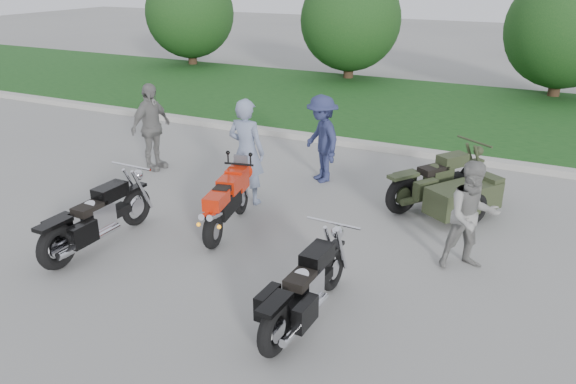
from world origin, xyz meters
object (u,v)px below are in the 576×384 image
at_px(cruiser_right, 304,292).
at_px(cruiser_sidecar, 451,191).
at_px(person_denim, 322,139).
at_px(sportbike_red, 226,201).
at_px(person_back, 151,127).
at_px(cruiser_left, 95,220).
at_px(person_stripe, 247,152).
at_px(person_grey, 472,216).

xyz_separation_m(cruiser_right, cruiser_sidecar, (0.92, 4.06, -0.00)).
distance_m(cruiser_sidecar, person_denim, 2.74).
height_order(cruiser_right, cruiser_sidecar, cruiser_sidecar).
relative_size(sportbike_red, person_back, 1.02).
bearing_deg(cruiser_left, person_stripe, 66.75).
height_order(sportbike_red, person_grey, person_grey).
height_order(cruiser_right, person_denim, person_denim).
height_order(person_grey, person_denim, person_denim).
relative_size(cruiser_sidecar, person_stripe, 1.13).
bearing_deg(cruiser_sidecar, person_denim, -157.11).
bearing_deg(cruiser_right, person_denim, 112.91).
xyz_separation_m(cruiser_left, person_grey, (5.20, 1.90, 0.35)).
distance_m(cruiser_sidecar, person_grey, 1.94).
relative_size(sportbike_red, person_grey, 1.17).
bearing_deg(sportbike_red, person_back, 136.18).
bearing_deg(person_grey, cruiser_sidecar, 77.17).
bearing_deg(person_stripe, person_grey, 170.95).
height_order(person_grey, person_back, person_back).
distance_m(cruiser_right, person_stripe, 3.90).
xyz_separation_m(person_stripe, person_back, (-2.70, 0.68, -0.05)).
distance_m(person_stripe, person_denim, 1.78).
bearing_deg(person_back, cruiser_left, -151.09).
xyz_separation_m(cruiser_left, person_back, (-1.52, 3.27, 0.46)).
bearing_deg(cruiser_sidecar, cruiser_right, -69.27).
bearing_deg(cruiser_right, person_back, 147.13).
bearing_deg(sportbike_red, cruiser_left, -148.59).
relative_size(cruiser_left, person_denim, 1.33).
distance_m(cruiser_right, person_grey, 2.76).
bearing_deg(sportbike_red, person_grey, -3.99).
bearing_deg(person_stripe, sportbike_red, 105.21).
relative_size(cruiser_sidecar, person_grey, 1.36).
relative_size(cruiser_left, cruiser_sidecar, 1.06).
bearing_deg(sportbike_red, cruiser_right, -50.51).
relative_size(person_stripe, person_back, 1.05).
height_order(sportbike_red, person_back, person_back).
xyz_separation_m(person_grey, person_back, (-6.72, 1.37, 0.11)).
xyz_separation_m(cruiser_sidecar, person_denim, (-2.65, 0.50, 0.45)).
distance_m(cruiser_sidecar, person_back, 6.15).
bearing_deg(cruiser_left, person_grey, 21.16).
xyz_separation_m(cruiser_right, person_grey, (1.53, 2.26, 0.37)).
xyz_separation_m(cruiser_right, person_denim, (-1.73, 4.56, 0.44)).
bearing_deg(person_back, person_stripe, -100.30).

